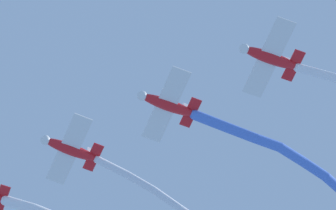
% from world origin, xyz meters
% --- Properties ---
extents(airplane_left_wing, '(5.67, 7.50, 1.85)m').
position_xyz_m(airplane_left_wing, '(3.22, -11.07, 60.95)').
color(airplane_left_wing, red).
extents(airplane_right_wing, '(5.63, 7.48, 1.85)m').
position_xyz_m(airplane_right_wing, '(10.47, -17.41, 61.20)').
color(airplane_right_wing, red).
extents(smoke_trail_right_wing, '(26.15, 12.72, 3.72)m').
position_xyz_m(smoke_trail_right_wing, '(26.25, -12.44, 62.33)').
color(smoke_trail_right_wing, '#4C75DB').
extents(airplane_slot, '(5.60, 7.46, 1.85)m').
position_xyz_m(airplane_slot, '(17.72, -23.75, 61.45)').
color(airplane_slot, red).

